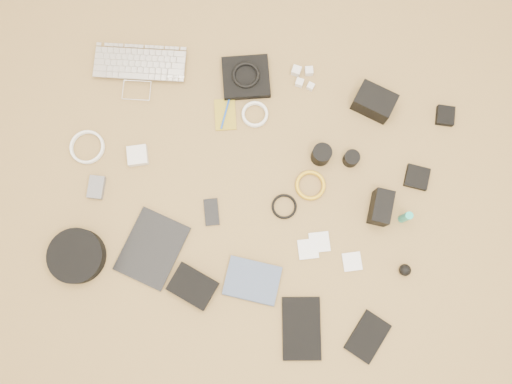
% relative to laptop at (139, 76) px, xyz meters
% --- Properties ---
extents(room_shell, '(4.04, 4.04, 2.58)m').
position_rel_laptop_xyz_m(room_shell, '(0.54, -0.32, 1.24)').
color(room_shell, olive).
rests_on(room_shell, ground).
extents(laptop, '(0.41, 0.32, 0.03)m').
position_rel_laptop_xyz_m(laptop, '(0.00, 0.00, 0.00)').
color(laptop, silver).
rests_on(laptop, ground).
extents(headphone_pouch, '(0.23, 0.23, 0.03)m').
position_rel_laptop_xyz_m(headphone_pouch, '(0.42, 0.10, 0.00)').
color(headphone_pouch, black).
rests_on(headphone_pouch, ground).
extents(headphones, '(0.12, 0.12, 0.01)m').
position_rel_laptop_xyz_m(headphones, '(0.42, 0.10, 0.03)').
color(headphones, black).
rests_on(headphones, headphone_pouch).
extents(charger_a, '(0.04, 0.04, 0.03)m').
position_rel_laptop_xyz_m(charger_a, '(0.60, 0.18, 0.00)').
color(charger_a, silver).
rests_on(charger_a, ground).
extents(charger_b, '(0.03, 0.03, 0.03)m').
position_rel_laptop_xyz_m(charger_b, '(0.63, 0.14, -0.00)').
color(charger_b, silver).
rests_on(charger_b, ground).
extents(charger_c, '(0.04, 0.04, 0.03)m').
position_rel_laptop_xyz_m(charger_c, '(0.65, 0.19, 0.00)').
color(charger_c, silver).
rests_on(charger_c, ground).
extents(charger_d, '(0.03, 0.03, 0.02)m').
position_rel_laptop_xyz_m(charger_d, '(0.67, 0.13, -0.00)').
color(charger_d, silver).
rests_on(charger_d, ground).
extents(dslr_camera, '(0.17, 0.13, 0.09)m').
position_rel_laptop_xyz_m(dslr_camera, '(0.93, 0.12, 0.03)').
color(dslr_camera, black).
rests_on(dslr_camera, ground).
extents(lens_pouch, '(0.08, 0.08, 0.03)m').
position_rel_laptop_xyz_m(lens_pouch, '(1.22, 0.15, -0.00)').
color(lens_pouch, black).
rests_on(lens_pouch, ground).
extents(notebook_olive, '(0.12, 0.15, 0.01)m').
position_rel_laptop_xyz_m(notebook_olive, '(0.38, -0.06, -0.01)').
color(notebook_olive, olive).
rests_on(notebook_olive, ground).
extents(pen_blue, '(0.01, 0.12, 0.01)m').
position_rel_laptop_xyz_m(pen_blue, '(0.38, -0.06, -0.00)').
color(pen_blue, '#1542B0').
rests_on(pen_blue, notebook_olive).
extents(cable_white_a, '(0.11, 0.11, 0.01)m').
position_rel_laptop_xyz_m(cable_white_a, '(0.49, -0.04, -0.01)').
color(cable_white_a, white).
rests_on(cable_white_a, ground).
extents(lens_a, '(0.08, 0.08, 0.08)m').
position_rel_laptop_xyz_m(lens_a, '(0.78, -0.14, 0.03)').
color(lens_a, black).
rests_on(lens_a, ground).
extents(lens_b, '(0.06, 0.06, 0.06)m').
position_rel_laptop_xyz_m(lens_b, '(0.90, -0.12, 0.01)').
color(lens_b, black).
rests_on(lens_b, ground).
extents(card_reader, '(0.09, 0.09, 0.02)m').
position_rel_laptop_xyz_m(card_reader, '(1.16, -0.12, -0.00)').
color(card_reader, black).
rests_on(card_reader, ground).
extents(power_brick, '(0.10, 0.10, 0.03)m').
position_rel_laptop_xyz_m(power_brick, '(0.09, -0.32, 0.00)').
color(power_brick, silver).
rests_on(power_brick, ground).
extents(cable_white_b, '(0.16, 0.16, 0.01)m').
position_rel_laptop_xyz_m(cable_white_b, '(-0.11, -0.33, -0.01)').
color(cable_white_b, white).
rests_on(cable_white_b, ground).
extents(cable_black, '(0.10, 0.10, 0.01)m').
position_rel_laptop_xyz_m(cable_black, '(0.69, -0.36, -0.01)').
color(cable_black, black).
rests_on(cable_black, ground).
extents(cable_yellow, '(0.15, 0.15, 0.01)m').
position_rel_laptop_xyz_m(cable_yellow, '(0.77, -0.26, -0.01)').
color(cable_yellow, gold).
rests_on(cable_yellow, ground).
extents(flash, '(0.07, 0.13, 0.09)m').
position_rel_laptop_xyz_m(flash, '(1.04, -0.28, 0.03)').
color(flash, black).
rests_on(flash, ground).
extents(lens_cleaner, '(0.03, 0.03, 0.10)m').
position_rel_laptop_xyz_m(lens_cleaner, '(1.14, -0.29, 0.04)').
color(lens_cleaner, '#19A793').
rests_on(lens_cleaner, ground).
extents(battery_charger, '(0.07, 0.10, 0.02)m').
position_rel_laptop_xyz_m(battery_charger, '(-0.02, -0.48, -0.00)').
color(battery_charger, slate).
rests_on(battery_charger, ground).
extents(tablet, '(0.24, 0.29, 0.01)m').
position_rel_laptop_xyz_m(tablet, '(0.25, -0.65, -0.01)').
color(tablet, black).
rests_on(tablet, ground).
extents(phone, '(0.09, 0.12, 0.01)m').
position_rel_laptop_xyz_m(phone, '(0.43, -0.45, -0.01)').
color(phone, black).
rests_on(phone, ground).
extents(filter_case_left, '(0.10, 0.10, 0.01)m').
position_rel_laptop_xyz_m(filter_case_left, '(0.82, -0.50, -0.01)').
color(filter_case_left, silver).
rests_on(filter_case_left, ground).
extents(filter_case_mid, '(0.10, 0.10, 0.01)m').
position_rel_laptop_xyz_m(filter_case_mid, '(0.86, -0.46, -0.01)').
color(filter_case_mid, silver).
rests_on(filter_case_mid, ground).
extents(filter_case_right, '(0.09, 0.09, 0.01)m').
position_rel_laptop_xyz_m(filter_case_right, '(0.99, -0.50, -0.01)').
color(filter_case_right, silver).
rests_on(filter_case_right, ground).
extents(air_blower, '(0.05, 0.05, 0.04)m').
position_rel_laptop_xyz_m(air_blower, '(1.19, -0.48, 0.01)').
color(air_blower, black).
rests_on(air_blower, ground).
extents(headphone_case, '(0.22, 0.22, 0.06)m').
position_rel_laptop_xyz_m(headphone_case, '(-0.01, -0.74, 0.01)').
color(headphone_case, black).
rests_on(headphone_case, ground).
extents(drive_case, '(0.18, 0.15, 0.04)m').
position_rel_laptop_xyz_m(drive_case, '(0.44, -0.74, 0.01)').
color(drive_case, black).
rests_on(drive_case, ground).
extents(paperback, '(0.20, 0.15, 0.02)m').
position_rel_laptop_xyz_m(paperback, '(0.65, -0.74, -0.00)').
color(paperback, '#3F4E6B').
rests_on(paperback, ground).
extents(notebook_black_a, '(0.19, 0.25, 0.02)m').
position_rel_laptop_xyz_m(notebook_black_a, '(0.87, -0.78, -0.01)').
color(notebook_black_a, black).
rests_on(notebook_black_a, ground).
extents(notebook_black_b, '(0.15, 0.19, 0.01)m').
position_rel_laptop_xyz_m(notebook_black_b, '(1.11, -0.75, -0.01)').
color(notebook_black_b, black).
rests_on(notebook_black_b, ground).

